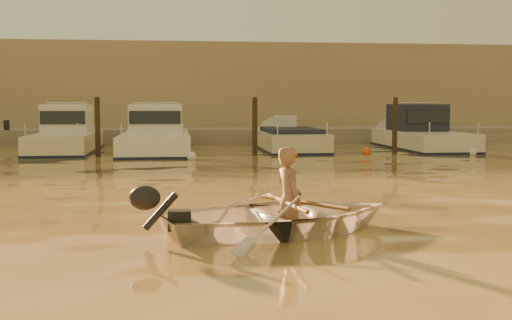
{
  "coord_description": "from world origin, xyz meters",
  "views": [
    {
      "loc": [
        -2.86,
        -8.12,
        1.8
      ],
      "look_at": [
        -1.42,
        3.59,
        0.75
      ],
      "focal_mm": 45.0,
      "sensor_mm": 36.0,
      "label": 1
    }
  ],
  "objects": [
    {
      "name": "ground_plane",
      "position": [
        0.0,
        0.0,
        0.0
      ],
      "size": [
        160.0,
        160.0,
        0.0
      ],
      "primitive_type": "plane",
      "color": "olive",
      "rests_on": "ground"
    },
    {
      "name": "dinghy",
      "position": [
        -1.42,
        0.59,
        0.22
      ],
      "size": [
        3.84,
        3.18,
        0.69
      ],
      "primitive_type": "imported",
      "rotation": [
        0.0,
        0.0,
        1.84
      ],
      "color": "silver",
      "rests_on": "ground_plane"
    },
    {
      "name": "person",
      "position": [
        -1.32,
        0.61,
        0.45
      ],
      "size": [
        0.49,
        0.62,
        1.5
      ],
      "primitive_type": "imported",
      "rotation": [
        0.0,
        0.0,
        1.84
      ],
      "color": "#8C6346",
      "rests_on": "dinghy"
    },
    {
      "name": "outboard_motor",
      "position": [
        -2.86,
        0.19,
        0.28
      ],
      "size": [
        0.97,
        0.62,
        0.7
      ],
      "primitive_type": null,
      "rotation": [
        0.0,
        0.0,
        0.27
      ],
      "color": "black",
      "rests_on": "dinghy"
    },
    {
      "name": "oar_port",
      "position": [
        -1.18,
        0.65,
        0.42
      ],
      "size": [
        1.02,
        1.89,
        0.13
      ],
      "primitive_type": "cylinder",
      "rotation": [
        1.54,
        0.0,
        0.48
      ],
      "color": "brown",
      "rests_on": "dinghy"
    },
    {
      "name": "oar_starboard",
      "position": [
        -1.37,
        0.6,
        0.42
      ],
      "size": [
        0.26,
        2.1,
        0.13
      ],
      "primitive_type": "cylinder",
      "rotation": [
        1.54,
        0.0,
        0.09
      ],
      "color": "brown",
      "rests_on": "dinghy"
    },
    {
      "name": "moored_boat_1",
      "position": [
        -6.92,
        16.0,
        0.62
      ],
      "size": [
        2.07,
        6.22,
        1.75
      ],
      "primitive_type": null,
      "color": "beige",
      "rests_on": "ground_plane"
    },
    {
      "name": "moored_boat_2",
      "position": [
        -3.65,
        16.0,
        0.62
      ],
      "size": [
        2.42,
        8.06,
        1.75
      ],
      "primitive_type": null,
      "color": "white",
      "rests_on": "ground_plane"
    },
    {
      "name": "moored_boat_3",
      "position": [
        1.4,
        16.0,
        0.22
      ],
      "size": [
        2.15,
        6.17,
        0.95
      ],
      "primitive_type": null,
      "color": "beige",
      "rests_on": "ground_plane"
    },
    {
      "name": "moored_boat_4",
      "position": [
        6.68,
        16.0,
        0.62
      ],
      "size": [
        2.22,
        6.84,
        1.75
      ],
      "primitive_type": null,
      "color": "silver",
      "rests_on": "ground_plane"
    },
    {
      "name": "piling_1",
      "position": [
        -5.5,
        13.8,
        0.9
      ],
      "size": [
        0.18,
        0.18,
        2.2
      ],
      "primitive_type": "cylinder",
      "color": "#2D2319",
      "rests_on": "ground_plane"
    },
    {
      "name": "piling_2",
      "position": [
        -0.2,
        13.8,
        0.9
      ],
      "size": [
        0.18,
        0.18,
        2.2
      ],
      "primitive_type": "cylinder",
      "color": "#2D2319",
      "rests_on": "ground_plane"
    },
    {
      "name": "piling_3",
      "position": [
        4.8,
        13.8,
        0.9
      ],
      "size": [
        0.18,
        0.18,
        2.2
      ],
      "primitive_type": "cylinder",
      "color": "#2D2319",
      "rests_on": "ground_plane"
    },
    {
      "name": "fender_b",
      "position": [
        -6.69,
        13.7,
        0.1
      ],
      "size": [
        0.3,
        0.3,
        0.3
      ],
      "primitive_type": "sphere",
      "color": "red",
      "rests_on": "ground_plane"
    },
    {
      "name": "fender_c",
      "position": [
        -2.41,
        12.36,
        0.1
      ],
      "size": [
        0.3,
        0.3,
        0.3
      ],
      "primitive_type": "sphere",
      "color": "white",
      "rests_on": "ground_plane"
    },
    {
      "name": "fender_d",
      "position": [
        3.76,
        13.8,
        0.1
      ],
      "size": [
        0.3,
        0.3,
        0.3
      ],
      "primitive_type": "sphere",
      "color": "#ED521B",
      "rests_on": "ground_plane"
    },
    {
      "name": "fender_e",
      "position": [
        7.34,
        13.03,
        0.1
      ],
      "size": [
        0.3,
        0.3,
        0.3
      ],
      "primitive_type": "sphere",
      "color": "silver",
      "rests_on": "ground_plane"
    },
    {
      "name": "quay",
      "position": [
        0.0,
        21.5,
        0.15
      ],
      "size": [
        52.0,
        4.0,
        1.0
      ],
      "primitive_type": "cube",
      "color": "gray",
      "rests_on": "ground_plane"
    },
    {
      "name": "waterfront_building",
      "position": [
        0.0,
        27.0,
        2.4
      ],
      "size": [
        46.0,
        7.0,
        4.8
      ],
      "primitive_type": "cube",
      "color": "#9E8466",
      "rests_on": "quay"
    }
  ]
}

